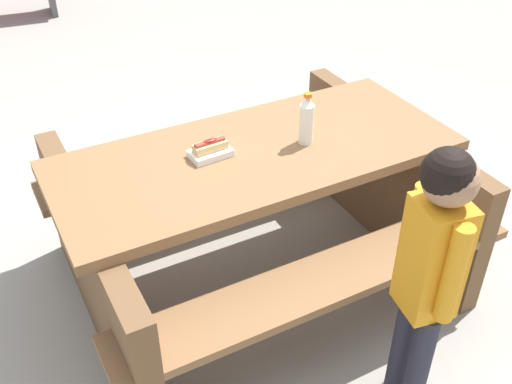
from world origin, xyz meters
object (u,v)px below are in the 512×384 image
(child_in_coat, at_px, (432,258))
(picnic_table, at_px, (256,206))
(soda_bottle, at_px, (307,120))
(hotdog_tray, at_px, (210,150))

(child_in_coat, bearing_deg, picnic_table, -87.11)
(picnic_table, bearing_deg, soda_bottle, 161.18)
(hotdog_tray, distance_m, child_in_coat, 1.05)
(picnic_table, distance_m, soda_bottle, 0.48)
(soda_bottle, xyz_separation_m, child_in_coat, (0.17, 0.87, -0.09))
(hotdog_tray, xyz_separation_m, child_in_coat, (-0.24, 1.02, -0.01))
(soda_bottle, bearing_deg, picnic_table, -18.82)
(soda_bottle, bearing_deg, child_in_coat, 78.75)
(hotdog_tray, bearing_deg, soda_bottle, 159.35)
(picnic_table, xyz_separation_m, soda_bottle, (-0.22, 0.08, 0.42))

